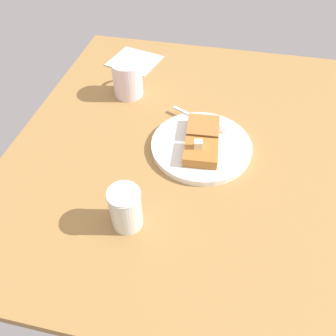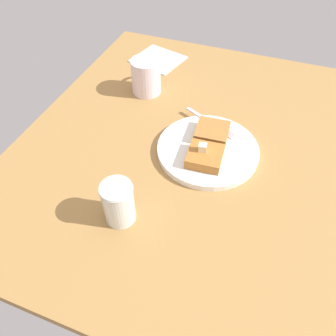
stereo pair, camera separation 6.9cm
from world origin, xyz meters
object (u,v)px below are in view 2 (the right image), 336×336
(plate, at_px, (208,149))
(coffee_mug, at_px, (146,76))
(syrup_jar, at_px, (119,204))
(napkin, at_px, (158,59))
(fork, at_px, (213,124))

(plate, relative_size, coffee_mug, 2.14)
(syrup_jar, distance_m, coffee_mug, 0.44)
(plate, relative_size, syrup_jar, 2.55)
(plate, distance_m, napkin, 0.45)
(plate, height_order, fork, fork)
(napkin, height_order, coffee_mug, coffee_mug)
(syrup_jar, height_order, napkin, syrup_jar)
(syrup_jar, distance_m, napkin, 0.62)
(plate, xyz_separation_m, syrup_jar, (-0.24, 0.11, 0.03))
(fork, xyz_separation_m, coffee_mug, (0.10, 0.22, 0.03))
(fork, distance_m, napkin, 0.38)
(plate, xyz_separation_m, fork, (0.08, 0.01, 0.01))
(plate, bearing_deg, napkin, 37.01)
(syrup_jar, bearing_deg, fork, -17.40)
(fork, bearing_deg, coffee_mug, 66.56)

